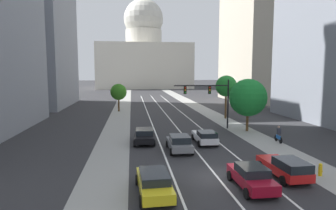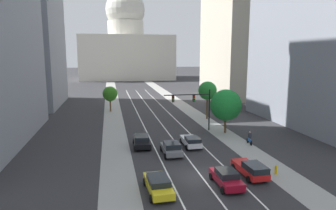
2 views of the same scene
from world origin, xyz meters
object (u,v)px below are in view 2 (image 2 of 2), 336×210
car_red (251,169)px  car_white (191,141)px  capitol_building (126,47)px  street_tree_mid_left (110,94)px  car_yellow (158,184)px  traffic_signal_mast (195,102)px  fire_hydrant (276,170)px  car_crimson (226,178)px  car_black (142,141)px  street_tree_mid_right (226,105)px  cyclist (250,138)px  street_tree_far_right (208,91)px  car_gray (171,148)px

car_red → car_white: bearing=15.2°
capitol_building → street_tree_mid_left: size_ratio=8.16×
car_yellow → traffic_signal_mast: size_ratio=0.68×
fire_hydrant → street_tree_mid_left: bearing=113.2°
car_crimson → street_tree_mid_left: street_tree_mid_left is taller
car_yellow → traffic_signal_mast: bearing=-27.1°
car_black → traffic_signal_mast: 11.24m
street_tree_mid_right → capitol_building: bearing=94.6°
car_white → street_tree_mid_left: bearing=21.3°
car_black → cyclist: (13.58, -1.64, 0.10)m
street_tree_mid_left → car_yellow: bearing=-84.4°
car_yellow → street_tree_mid_left: bearing=2.8°
capitol_building → street_tree_mid_right: capitol_building is taller
street_tree_far_right → car_yellow: bearing=-116.1°
car_crimson → car_gray: bearing=18.3°
car_gray → car_yellow: bearing=161.8°
capitol_building → car_crimson: (1.51, -118.89, -13.64)m
street_tree_far_right → street_tree_mid_right: (-0.44, -9.66, -0.90)m
car_white → street_tree_far_right: 17.38m
traffic_signal_mast → fire_hydrant: traffic_signal_mast is taller
car_crimson → car_white: (-0.00, 11.48, -0.03)m
fire_hydrant → car_gray: bearing=139.1°
car_yellow → street_tree_far_right: (13.15, 26.86, 4.26)m
fire_hydrant → car_black: bearing=136.4°
capitol_building → fire_hydrant: (7.15, -117.37, -13.93)m
car_yellow → traffic_signal_mast: 21.19m
car_white → traffic_signal_mast: bearing=-18.6°
car_black → car_white: size_ratio=1.02×
car_black → fire_hydrant: car_black is taller
car_black → street_tree_far_right: bearing=-40.4°
car_gray → car_red: bearing=-141.4°
capitol_building → fire_hydrant: size_ratio=45.16×
car_red → street_tree_mid_left: street_tree_mid_left is taller
fire_hydrant → street_tree_mid_left: size_ratio=0.18×
car_gray → car_white: size_ratio=0.95×
street_tree_far_right → street_tree_mid_right: street_tree_far_right is taller
car_gray → street_tree_mid_left: bearing=13.3°
street_tree_mid_right → car_gray: bearing=-140.3°
street_tree_far_right → cyclist: bearing=-88.5°
traffic_signal_mast → car_red: bearing=-88.6°
car_white → street_tree_mid_right: (6.69, 5.61, 3.37)m
street_tree_far_right → street_tree_mid_right: 9.71m
street_tree_far_right → car_red: bearing=-99.2°
car_yellow → street_tree_mid_right: size_ratio=0.75×
car_black → car_yellow: car_black is taller
car_yellow → street_tree_mid_right: street_tree_mid_right is taller
car_crimson → traffic_signal_mast: size_ratio=0.61×
car_gray → street_tree_mid_right: (9.70, 8.06, 3.32)m
car_gray → car_crimson: (3.01, -9.02, -0.02)m
traffic_signal_mast → cyclist: bearing=-58.0°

